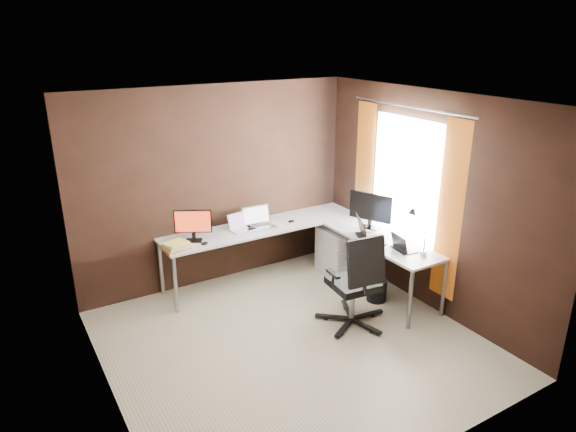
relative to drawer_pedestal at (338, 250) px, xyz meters
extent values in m
cube|color=#B6AD8D|center=(-1.43, -1.15, -0.30)|extent=(3.60, 3.60, 0.00)
cube|color=white|center=(-1.43, -1.15, 2.20)|extent=(3.60, 3.60, 0.00)
cube|color=black|center=(-1.43, 0.65, 0.95)|extent=(3.60, 0.00, 2.50)
cube|color=black|center=(-1.43, -2.95, 0.95)|extent=(3.60, 0.00, 2.50)
cube|color=black|center=(-3.23, -1.15, 0.95)|extent=(0.00, 3.60, 2.50)
cube|color=black|center=(0.37, -1.15, 0.95)|extent=(0.00, 3.60, 2.50)
cube|color=white|center=(0.36, -0.80, 1.15)|extent=(0.00, 1.00, 1.30)
cube|color=orange|center=(0.32, -1.53, 0.95)|extent=(0.01, 0.35, 2.00)
cube|color=orange|center=(0.32, -0.08, 0.95)|extent=(0.01, 0.35, 2.00)
cylinder|color=slate|center=(0.32, -0.80, 1.98)|extent=(0.02, 1.90, 0.02)
cube|color=silver|center=(-0.96, 0.35, 0.41)|extent=(2.65, 0.60, 0.03)
cube|color=silver|center=(0.07, -0.78, 0.41)|extent=(0.60, 1.65, 0.03)
cylinder|color=slate|center=(-2.24, 0.09, 0.05)|extent=(0.05, 0.05, 0.70)
cylinder|color=slate|center=(-2.24, 0.61, 0.05)|extent=(0.05, 0.05, 0.70)
cylinder|color=slate|center=(-0.19, -1.56, 0.05)|extent=(0.05, 0.05, 0.70)
cylinder|color=slate|center=(0.33, -1.56, 0.05)|extent=(0.05, 0.05, 0.70)
cylinder|color=slate|center=(0.33, 0.61, 0.05)|extent=(0.05, 0.05, 0.70)
cube|color=silver|center=(0.00, 0.00, 0.00)|extent=(0.42, 0.50, 0.60)
cube|color=black|center=(-1.90, 0.32, 0.44)|extent=(0.23, 0.20, 0.01)
cube|color=black|center=(-1.89, 0.34, 0.49)|extent=(0.05, 0.04, 0.09)
cube|color=black|center=(-1.89, 0.34, 0.67)|extent=(0.40, 0.23, 0.28)
cube|color=red|center=(-1.89, 0.33, 0.67)|extent=(0.36, 0.20, 0.25)
cube|color=black|center=(0.17, -0.42, 0.44)|extent=(0.21, 0.25, 0.01)
cube|color=black|center=(0.15, -0.43, 0.49)|extent=(0.05, 0.06, 0.10)
cube|color=black|center=(0.15, -0.43, 0.72)|extent=(0.26, 0.52, 0.35)
cube|color=blue|center=(0.17, -0.43, 0.72)|extent=(0.23, 0.49, 0.32)
cube|color=silver|center=(-1.24, 0.35, 0.44)|extent=(0.33, 0.25, 0.02)
cube|color=silver|center=(-1.25, 0.43, 0.54)|extent=(0.31, 0.10, 0.19)
cube|color=#8B68AA|center=(-1.25, 0.42, 0.54)|extent=(0.27, 0.08, 0.16)
cube|color=silver|center=(-1.01, 0.33, 0.44)|extent=(0.39, 0.29, 0.02)
cube|color=silver|center=(-1.00, 0.43, 0.56)|extent=(0.38, 0.09, 0.23)
cube|color=white|center=(-1.00, 0.43, 0.56)|extent=(0.33, 0.08, 0.20)
cube|color=black|center=(-0.06, -0.71, 0.44)|extent=(0.45, 0.51, 0.02)
cube|color=black|center=(-0.16, -0.66, 0.58)|extent=(0.25, 0.41, 0.26)
cube|color=#17203B|center=(-0.16, -0.67, 0.58)|extent=(0.22, 0.36, 0.22)
cube|color=black|center=(0.07, -1.15, 0.44)|extent=(0.25, 0.32, 0.02)
cube|color=black|center=(-0.01, -1.14, 0.54)|extent=(0.10, 0.29, 0.18)
cube|color=#CF525E|center=(0.00, -1.14, 0.54)|extent=(0.08, 0.26, 0.15)
cube|color=tan|center=(-2.16, 0.19, 0.44)|extent=(0.31, 0.26, 0.03)
cube|color=#EAE847|center=(-2.16, 0.19, 0.47)|extent=(0.29, 0.25, 0.02)
cube|color=beige|center=(-2.16, 0.19, 0.49)|extent=(0.32, 0.28, 0.02)
cube|color=#EAE847|center=(-2.16, 0.19, 0.51)|extent=(0.30, 0.26, 0.02)
ellipsoid|color=black|center=(-1.83, 0.16, 0.45)|extent=(0.09, 0.06, 0.04)
ellipsoid|color=black|center=(-0.58, 0.26, 0.45)|extent=(0.10, 0.09, 0.04)
cylinder|color=slate|center=(0.13, -1.38, 0.46)|extent=(0.07, 0.07, 0.06)
cylinder|color=slate|center=(0.13, -1.38, 0.63)|extent=(0.02, 0.02, 0.30)
cylinder|color=slate|center=(0.08, -1.35, 0.84)|extent=(0.02, 0.16, 0.22)
cone|color=slate|center=(0.03, -1.28, 0.91)|extent=(0.09, 0.12, 0.12)
cylinder|color=slate|center=(-0.65, -1.14, -0.04)|extent=(0.06, 0.06, 0.39)
cube|color=black|center=(-0.65, -1.14, 0.18)|extent=(0.52, 0.52, 0.08)
cube|color=black|center=(-0.67, -1.36, 0.54)|extent=(0.44, 0.17, 0.51)
cylinder|color=black|center=(-0.08, -0.90, -0.16)|extent=(0.26, 0.26, 0.27)
camera|label=1|loc=(-3.84, -5.06, 2.79)|focal=32.00mm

